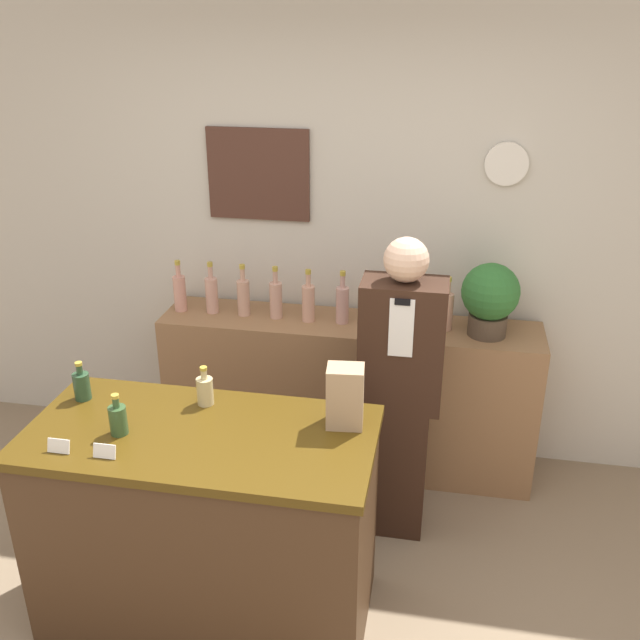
# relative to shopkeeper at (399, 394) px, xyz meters

# --- Properties ---
(back_wall) EXTENTS (5.20, 0.09, 2.70)m
(back_wall) POSITION_rel_shopkeeper_xyz_m (-0.43, 0.80, 0.56)
(back_wall) COLOR beige
(back_wall) RESTS_ON ground_plane
(back_shelf) EXTENTS (2.13, 0.42, 0.92)m
(back_shelf) POSITION_rel_shopkeeper_xyz_m (-0.33, 0.53, -0.33)
(back_shelf) COLOR #8E6642
(back_shelf) RESTS_ON ground_plane
(display_counter) EXTENTS (1.43, 0.70, 0.96)m
(display_counter) POSITION_rel_shopkeeper_xyz_m (-0.75, -0.75, -0.32)
(display_counter) COLOR #422B19
(display_counter) RESTS_ON ground_plane
(shopkeeper) EXTENTS (0.40, 0.25, 1.59)m
(shopkeeper) POSITION_rel_shopkeeper_xyz_m (0.00, 0.00, 0.00)
(shopkeeper) COLOR #331E14
(shopkeeper) RESTS_ON ground_plane
(potted_plant) EXTENTS (0.31, 0.31, 0.40)m
(potted_plant) POSITION_rel_shopkeeper_xyz_m (0.42, 0.51, 0.34)
(potted_plant) COLOR #4C3D2D
(potted_plant) RESTS_ON back_shelf
(paper_bag) EXTENTS (0.16, 0.13, 0.26)m
(paper_bag) POSITION_rel_shopkeeper_xyz_m (-0.18, -0.58, 0.29)
(paper_bag) COLOR tan
(paper_bag) RESTS_ON display_counter
(price_card_left) EXTENTS (0.09, 0.02, 0.06)m
(price_card_left) POSITION_rel_shopkeeper_xyz_m (-1.24, -0.98, 0.19)
(price_card_left) COLOR white
(price_card_left) RESTS_ON display_counter
(price_card_right) EXTENTS (0.09, 0.02, 0.06)m
(price_card_right) POSITION_rel_shopkeeper_xyz_m (-1.05, -0.98, 0.19)
(price_card_right) COLOR white
(price_card_right) RESTS_ON display_counter
(counter_bottle_0) EXTENTS (0.07, 0.07, 0.18)m
(counter_bottle_0) POSITION_rel_shopkeeper_xyz_m (-1.35, -0.59, 0.23)
(counter_bottle_0) COLOR #29472D
(counter_bottle_0) RESTS_ON display_counter
(counter_bottle_1) EXTENTS (0.07, 0.07, 0.18)m
(counter_bottle_1) POSITION_rel_shopkeeper_xyz_m (-1.07, -0.82, 0.23)
(counter_bottle_1) COLOR #33502B
(counter_bottle_1) RESTS_ON display_counter
(counter_bottle_2) EXTENTS (0.07, 0.07, 0.18)m
(counter_bottle_2) POSITION_rel_shopkeeper_xyz_m (-0.80, -0.53, 0.23)
(counter_bottle_2) COLOR tan
(counter_bottle_2) RESTS_ON display_counter
(shelf_bottle_0) EXTENTS (0.07, 0.07, 0.30)m
(shelf_bottle_0) POSITION_rel_shopkeeper_xyz_m (-1.32, 0.53, 0.24)
(shelf_bottle_0) COLOR tan
(shelf_bottle_0) RESTS_ON back_shelf
(shelf_bottle_1) EXTENTS (0.07, 0.07, 0.30)m
(shelf_bottle_1) POSITION_rel_shopkeeper_xyz_m (-1.13, 0.53, 0.24)
(shelf_bottle_1) COLOR tan
(shelf_bottle_1) RESTS_ON back_shelf
(shelf_bottle_2) EXTENTS (0.07, 0.07, 0.30)m
(shelf_bottle_2) POSITION_rel_shopkeeper_xyz_m (-0.94, 0.53, 0.24)
(shelf_bottle_2) COLOR tan
(shelf_bottle_2) RESTS_ON back_shelf
(shelf_bottle_3) EXTENTS (0.07, 0.07, 0.30)m
(shelf_bottle_3) POSITION_rel_shopkeeper_xyz_m (-0.75, 0.53, 0.24)
(shelf_bottle_3) COLOR tan
(shelf_bottle_3) RESTS_ON back_shelf
(shelf_bottle_4) EXTENTS (0.07, 0.07, 0.30)m
(shelf_bottle_4) POSITION_rel_shopkeeper_xyz_m (-0.56, 0.51, 0.24)
(shelf_bottle_4) COLOR tan
(shelf_bottle_4) RESTS_ON back_shelf
(shelf_bottle_5) EXTENTS (0.07, 0.07, 0.30)m
(shelf_bottle_5) POSITION_rel_shopkeeper_xyz_m (-0.37, 0.53, 0.24)
(shelf_bottle_5) COLOR tan
(shelf_bottle_5) RESTS_ON back_shelf
(shelf_bottle_6) EXTENTS (0.07, 0.07, 0.30)m
(shelf_bottle_6) POSITION_rel_shopkeeper_xyz_m (-0.18, 0.55, 0.24)
(shelf_bottle_6) COLOR tan
(shelf_bottle_6) RESTS_ON back_shelf
(shelf_bottle_7) EXTENTS (0.07, 0.07, 0.30)m
(shelf_bottle_7) POSITION_rel_shopkeeper_xyz_m (0.01, 0.53, 0.24)
(shelf_bottle_7) COLOR tan
(shelf_bottle_7) RESTS_ON back_shelf
(shelf_bottle_8) EXTENTS (0.07, 0.07, 0.30)m
(shelf_bottle_8) POSITION_rel_shopkeeper_xyz_m (0.20, 0.54, 0.24)
(shelf_bottle_8) COLOR tan
(shelf_bottle_8) RESTS_ON back_shelf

